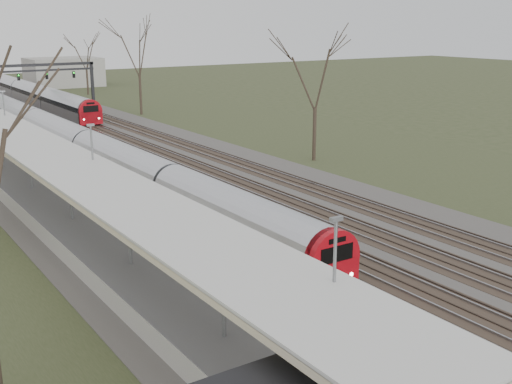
# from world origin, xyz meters

# --- Properties ---
(track_bed) EXTENTS (24.00, 160.00, 0.22)m
(track_bed) POSITION_xyz_m (0.26, 55.00, 0.06)
(track_bed) COLOR #474442
(track_bed) RESTS_ON ground
(platform) EXTENTS (3.50, 69.00, 1.00)m
(platform) POSITION_xyz_m (-9.05, 37.50, 0.50)
(platform) COLOR #9E9B93
(platform) RESTS_ON ground
(canopy) EXTENTS (4.10, 50.00, 3.11)m
(canopy) POSITION_xyz_m (-9.05, 32.99, 3.93)
(canopy) COLOR slate
(canopy) RESTS_ON platform
(signal_gantry) EXTENTS (21.00, 0.59, 6.08)m
(signal_gantry) POSITION_xyz_m (0.29, 84.99, 4.91)
(signal_gantry) COLOR black
(signal_gantry) RESTS_ON ground
(tree_east_far) EXTENTS (5.00, 5.00, 10.30)m
(tree_east_far) POSITION_xyz_m (14.00, 42.00, 7.29)
(tree_east_far) COLOR #2D231C
(tree_east_far) RESTS_ON ground
(train_near) EXTENTS (2.62, 75.21, 3.05)m
(train_near) POSITION_xyz_m (-2.50, 57.27, 1.48)
(train_near) COLOR #A1A3AB
(train_near) RESTS_ON ground
(train_far) EXTENTS (2.62, 45.21, 3.05)m
(train_far) POSITION_xyz_m (4.50, 91.38, 1.48)
(train_far) COLOR #A1A3AB
(train_far) RESTS_ON ground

